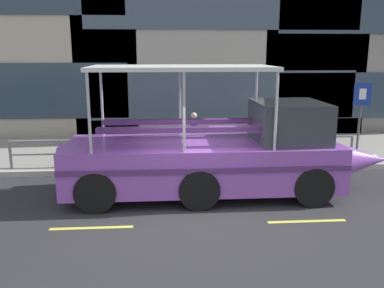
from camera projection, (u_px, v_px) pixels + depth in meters
The scene contains 9 objects.
ground_plane at pixel (198, 210), 9.91m from camera, with size 120.00×120.00×0.00m, color #2B2B2D.
sidewalk at pixel (185, 151), 15.34m from camera, with size 32.00×4.80×0.18m, color gray.
curb_edge at pixel (189, 170), 12.92m from camera, with size 32.00×0.18×0.18m, color #B2ADA3.
lane_centreline at pixel (201, 224), 9.09m from camera, with size 25.80×0.12×0.01m.
curb_guardrail at pixel (186, 147), 13.09m from camera, with size 11.04×0.09×0.89m.
parking_sign at pixel (361, 107), 13.80m from camera, with size 0.60×0.12×2.56m.
duck_tour_boat at pixel (221, 155), 10.85m from camera, with size 8.79×2.48×3.40m.
pedestrian_near_bow at pixel (305, 123), 14.82m from camera, with size 0.31×0.46×1.74m.
pedestrian_mid_left at pixel (194, 129), 14.28m from camera, with size 0.21×0.43×1.51m.
Camera 1 is at (-0.84, -9.27, 3.76)m, focal length 38.37 mm.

